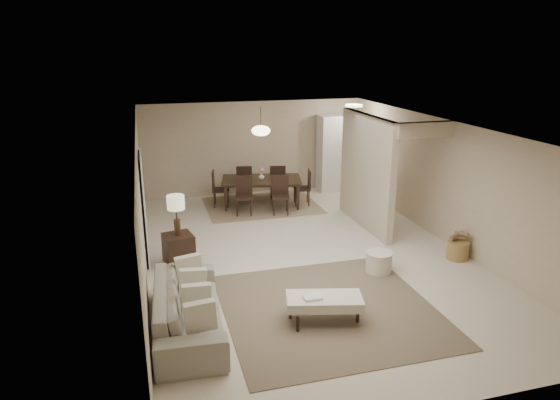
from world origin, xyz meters
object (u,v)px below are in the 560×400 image
object	(u,v)px
wicker_basket	(458,250)
dining_table	(262,193)
pantry_cabinet	(340,153)
side_table	(179,249)
ottoman_bench	(324,302)
round_pouf	(379,262)
sofa	(188,308)

from	to	relation	value
wicker_basket	dining_table	xyz separation A→B (m)	(-2.85, 4.21, 0.17)
pantry_cabinet	side_table	xyz separation A→B (m)	(-4.75, -3.87, -0.77)
ottoman_bench	wicker_basket	distance (m)	3.56
round_pouf	dining_table	size ratio (longest dim) A/B	0.25
round_pouf	dining_table	bearing A→B (deg)	104.61
sofa	ottoman_bench	size ratio (longest dim) A/B	1.97
sofa	side_table	bearing A→B (deg)	1.94
pantry_cabinet	wicker_basket	distance (m)	5.18
ottoman_bench	wicker_basket	bearing A→B (deg)	37.84
wicker_basket	dining_table	size ratio (longest dim) A/B	0.21
side_table	wicker_basket	world-z (taller)	side_table
round_pouf	wicker_basket	size ratio (longest dim) A/B	1.19
ottoman_bench	dining_table	xyz separation A→B (m)	(0.40, 5.65, 0.03)
pantry_cabinet	sofa	xyz separation A→B (m)	(-4.80, -6.23, -0.71)
ottoman_bench	wicker_basket	world-z (taller)	ottoman_bench
side_table	dining_table	bearing A→B (deg)	52.32
round_pouf	dining_table	world-z (taller)	dining_table
pantry_cabinet	wicker_basket	bearing A→B (deg)	-85.51
ottoman_bench	dining_table	size ratio (longest dim) A/B	0.61
ottoman_bench	round_pouf	distance (m)	2.02
side_table	round_pouf	distance (m)	3.69
round_pouf	wicker_basket	distance (m)	1.72
ottoman_bench	pantry_cabinet	bearing A→B (deg)	80.33
sofa	pantry_cabinet	bearing A→B (deg)	-34.44
sofa	ottoman_bench	xyz separation A→B (m)	(1.95, -0.30, -0.03)
ottoman_bench	round_pouf	world-z (taller)	ottoman_bench
side_table	wicker_basket	size ratio (longest dim) A/B	1.38
side_table	round_pouf	world-z (taller)	side_table
sofa	ottoman_bench	world-z (taller)	sofa
pantry_cabinet	ottoman_bench	size ratio (longest dim) A/B	1.75
sofa	round_pouf	xyz separation A→B (m)	(3.48, 1.01, -0.16)
ottoman_bench	side_table	world-z (taller)	side_table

